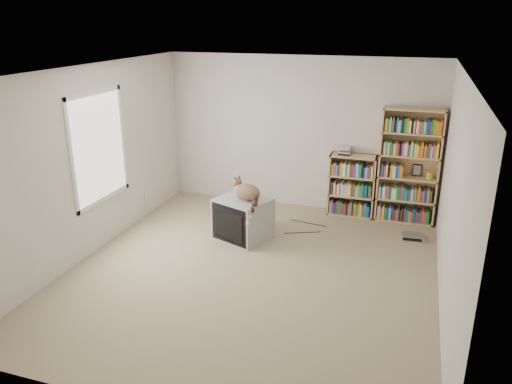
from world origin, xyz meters
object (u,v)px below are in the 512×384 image
(cat, at_px, (248,195))
(bookcase_tall, at_px, (408,169))
(crt_tv, at_px, (244,218))
(bookcase_short, at_px, (352,187))
(dvd_player, at_px, (413,237))

(cat, xyz_separation_m, bookcase_tall, (2.11, 1.47, 0.16))
(cat, relative_size, bookcase_tall, 0.36)
(bookcase_tall, bearing_deg, crt_tv, -147.44)
(crt_tv, relative_size, bookcase_short, 0.87)
(bookcase_short, height_order, dvd_player, bookcase_short)
(cat, xyz_separation_m, dvd_player, (2.28, 0.77, -0.65))
(bookcase_tall, height_order, bookcase_short, bookcase_tall)
(bookcase_tall, xyz_separation_m, bookcase_short, (-0.84, -0.00, -0.38))
(bookcase_short, distance_m, dvd_player, 1.30)
(bookcase_tall, height_order, dvd_player, bookcase_tall)
(bookcase_short, bearing_deg, crt_tv, -134.08)
(crt_tv, height_order, dvd_player, crt_tv)
(crt_tv, relative_size, dvd_player, 2.83)
(crt_tv, height_order, bookcase_short, bookcase_short)
(cat, xyz_separation_m, bookcase_short, (1.27, 1.47, -0.22))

